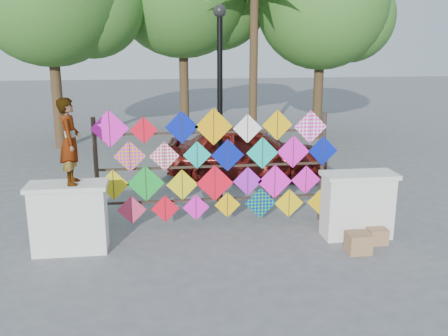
{
  "coord_description": "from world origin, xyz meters",
  "views": [
    {
      "loc": [
        -1.06,
        -8.91,
        3.75
      ],
      "look_at": [
        0.21,
        0.6,
        1.26
      ],
      "focal_mm": 40.0,
      "sensor_mm": 36.0,
      "label": 1
    }
  ],
  "objects": [
    {
      "name": "palm_tree",
      "position": [
        2.2,
        8.0,
        4.95
      ],
      "size": [
        3.62,
        3.62,
        5.83
      ],
      "color": "#4F3E22",
      "rests_on": "ground"
    },
    {
      "name": "vendor_woman",
      "position": [
        -2.59,
        -0.2,
        2.04
      ],
      "size": [
        0.39,
        0.57,
        1.51
      ],
      "primitive_type": "imported",
      "rotation": [
        0.0,
        0.0,
        1.62
      ],
      "color": "#99999E",
      "rests_on": "parapet_left"
    },
    {
      "name": "cardboard_box_far",
      "position": [
        2.95,
        -0.59,
        0.15
      ],
      "size": [
        0.36,
        0.33,
        0.3
      ],
      "primitive_type": "cube",
      "color": "#A2784E",
      "rests_on": "ground"
    },
    {
      "name": "kite_rack",
      "position": [
        0.09,
        0.73,
        1.24
      ],
      "size": [
        4.94,
        0.24,
        2.45
      ],
      "color": "#2D2119",
      "rests_on": "ground"
    },
    {
      "name": "lamppost",
      "position": [
        0.3,
        2.0,
        2.69
      ],
      "size": [
        0.28,
        0.28,
        4.46
      ],
      "color": "black",
      "rests_on": "ground"
    },
    {
      "name": "ground",
      "position": [
        0.0,
        0.0,
        0.0
      ],
      "size": [
        80.0,
        80.0,
        0.0
      ],
      "primitive_type": "plane",
      "color": "slate",
      "rests_on": "ground"
    },
    {
      "name": "parapet_right",
      "position": [
        2.7,
        -0.2,
        0.65
      ],
      "size": [
        1.4,
        0.65,
        1.28
      ],
      "color": "silver",
      "rests_on": "ground"
    },
    {
      "name": "sedan",
      "position": [
        1.35,
        4.32,
        0.74
      ],
      "size": [
        4.55,
        2.29,
        1.49
      ],
      "primitive_type": "imported",
      "rotation": [
        0.0,
        0.0,
        1.44
      ],
      "color": "#5E1410",
      "rests_on": "ground"
    },
    {
      "name": "parapet_left",
      "position": [
        -2.7,
        -0.2,
        0.65
      ],
      "size": [
        1.4,
        0.65,
        1.28
      ],
      "color": "silver",
      "rests_on": "ground"
    },
    {
      "name": "tree_east",
      "position": [
        5.09,
        9.53,
        4.99
      ],
      "size": [
        5.4,
        4.8,
        7.42
      ],
      "color": "#4F3E22",
      "rests_on": "ground"
    },
    {
      "name": "cardboard_box_near",
      "position": [
        2.45,
        -0.95,
        0.18
      ],
      "size": [
        0.41,
        0.36,
        0.36
      ],
      "primitive_type": "cube",
      "color": "#A2784E",
      "rests_on": "ground"
    }
  ]
}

